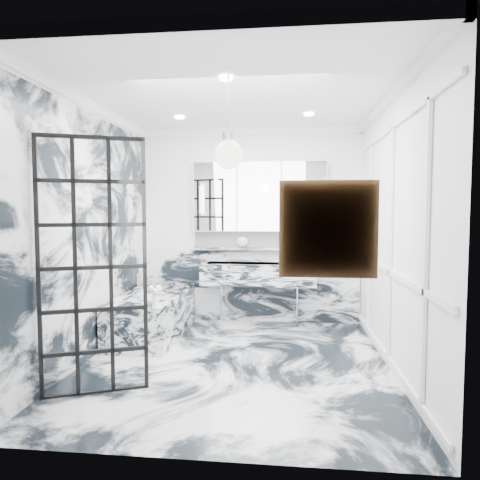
# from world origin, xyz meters

# --- Properties ---
(floor) EXTENTS (3.60, 3.60, 0.00)m
(floor) POSITION_xyz_m (0.00, 0.00, 0.00)
(floor) COLOR silver
(floor) RESTS_ON ground
(ceiling) EXTENTS (3.60, 3.60, 0.00)m
(ceiling) POSITION_xyz_m (0.00, 0.00, 2.80)
(ceiling) COLOR white
(ceiling) RESTS_ON wall_back
(wall_back) EXTENTS (3.60, 0.00, 3.60)m
(wall_back) POSITION_xyz_m (0.00, 1.80, 1.40)
(wall_back) COLOR white
(wall_back) RESTS_ON floor
(wall_front) EXTENTS (3.60, 0.00, 3.60)m
(wall_front) POSITION_xyz_m (0.00, -1.80, 1.40)
(wall_front) COLOR white
(wall_front) RESTS_ON floor
(wall_left) EXTENTS (0.00, 3.60, 3.60)m
(wall_left) POSITION_xyz_m (-1.60, 0.00, 1.40)
(wall_left) COLOR white
(wall_left) RESTS_ON floor
(wall_right) EXTENTS (0.00, 3.60, 3.60)m
(wall_right) POSITION_xyz_m (1.60, 0.00, 1.40)
(wall_right) COLOR white
(wall_right) RESTS_ON floor
(marble_clad_back) EXTENTS (3.18, 0.05, 1.05)m
(marble_clad_back) POSITION_xyz_m (0.00, 1.78, 0.53)
(marble_clad_back) COLOR silver
(marble_clad_back) RESTS_ON floor
(marble_clad_left) EXTENTS (0.02, 3.56, 2.68)m
(marble_clad_left) POSITION_xyz_m (-1.59, 0.00, 1.34)
(marble_clad_left) COLOR silver
(marble_clad_left) RESTS_ON floor
(panel_molding) EXTENTS (0.03, 3.40, 2.30)m
(panel_molding) POSITION_xyz_m (1.58, 0.00, 1.30)
(panel_molding) COLOR white
(panel_molding) RESTS_ON floor
(soap_bottle_a) EXTENTS (0.10, 0.10, 0.20)m
(soap_bottle_a) POSITION_xyz_m (0.79, 1.71, 1.19)
(soap_bottle_a) COLOR #8C5919
(soap_bottle_a) RESTS_ON ledge
(soap_bottle_b) EXTENTS (0.09, 0.09, 0.17)m
(soap_bottle_b) POSITION_xyz_m (0.72, 1.71, 1.18)
(soap_bottle_b) COLOR #4C4C51
(soap_bottle_b) RESTS_ON ledge
(soap_bottle_c) EXTENTS (0.12, 0.12, 0.14)m
(soap_bottle_c) POSITION_xyz_m (0.94, 1.71, 1.16)
(soap_bottle_c) COLOR silver
(soap_bottle_c) RESTS_ON ledge
(face_pot) EXTENTS (0.16, 0.16, 0.16)m
(face_pot) POSITION_xyz_m (-0.09, 1.71, 1.17)
(face_pot) COLOR white
(face_pot) RESTS_ON ledge
(amber_bottle) EXTENTS (0.04, 0.04, 0.10)m
(amber_bottle) POSITION_xyz_m (0.66, 1.71, 1.14)
(amber_bottle) COLOR #8C5919
(amber_bottle) RESTS_ON ledge
(flower_vase) EXTENTS (0.08, 0.08, 0.12)m
(flower_vase) POSITION_xyz_m (-0.90, 0.14, 0.61)
(flower_vase) COLOR silver
(flower_vase) RESTS_ON bathtub
(crittall_door) EXTENTS (0.83, 0.37, 2.24)m
(crittall_door) POSITION_xyz_m (-1.13, -0.88, 1.12)
(crittall_door) COLOR black
(crittall_door) RESTS_ON floor
(artwork) EXTENTS (0.50, 0.05, 0.50)m
(artwork) POSITION_xyz_m (0.79, -1.76, 1.50)
(artwork) COLOR orange
(artwork) RESTS_ON wall_front
(pendant_light) EXTENTS (0.22, 0.22, 0.22)m
(pendant_light) POSITION_xyz_m (0.08, -1.07, 2.05)
(pendant_light) COLOR white
(pendant_light) RESTS_ON ceiling
(trough_sink) EXTENTS (1.60, 0.45, 0.30)m
(trough_sink) POSITION_xyz_m (0.15, 1.55, 0.73)
(trough_sink) COLOR silver
(trough_sink) RESTS_ON wall_back
(ledge) EXTENTS (1.90, 0.14, 0.04)m
(ledge) POSITION_xyz_m (0.15, 1.72, 1.07)
(ledge) COLOR silver
(ledge) RESTS_ON wall_back
(subway_tile) EXTENTS (1.90, 0.03, 0.23)m
(subway_tile) POSITION_xyz_m (0.15, 1.78, 1.21)
(subway_tile) COLOR white
(subway_tile) RESTS_ON wall_back
(mirror_cabinet) EXTENTS (1.90, 0.16, 1.00)m
(mirror_cabinet) POSITION_xyz_m (0.15, 1.73, 1.82)
(mirror_cabinet) COLOR white
(mirror_cabinet) RESTS_ON wall_back
(sconce_left) EXTENTS (0.07, 0.07, 0.40)m
(sconce_left) POSITION_xyz_m (-0.67, 1.63, 1.78)
(sconce_left) COLOR white
(sconce_left) RESTS_ON mirror_cabinet
(sconce_right) EXTENTS (0.07, 0.07, 0.40)m
(sconce_right) POSITION_xyz_m (0.97, 1.63, 1.78)
(sconce_right) COLOR white
(sconce_right) RESTS_ON mirror_cabinet
(bathtub) EXTENTS (0.75, 1.65, 0.55)m
(bathtub) POSITION_xyz_m (-1.18, 0.90, 0.28)
(bathtub) COLOR silver
(bathtub) RESTS_ON floor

